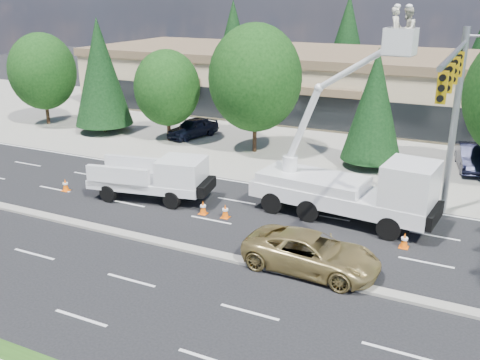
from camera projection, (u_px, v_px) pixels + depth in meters
The scene contains 21 objects.
ground at pixel (176, 247), 23.19m from camera, with size 140.00×140.00×0.00m, color black.
concrete_apron at pixel (318, 139), 40.20m from camera, with size 140.00×22.00×0.01m, color gray.
road_median at pixel (176, 245), 23.17m from camera, with size 120.00×0.55×0.12m, color gray.
strip_mall at pixel (354, 83), 47.75m from camera, with size 50.40×15.40×5.50m.
tree_front_a at pixel (42, 71), 43.50m from camera, with size 5.40×5.40×7.49m.
tree_front_b at pixel (101, 72), 40.94m from camera, with size 4.45×4.45×8.78m.
tree_front_c at pixel (167, 88), 38.75m from camera, with size 4.82×4.82×6.68m.
tree_front_d at pixel (255, 78), 35.50m from camera, with size 6.25×6.25×8.67m.
tree_front_e at pixel (374, 105), 32.59m from camera, with size 3.76×3.76×7.41m.
tree_back_a at pixel (233, 39), 64.55m from camera, with size 4.95×4.95×9.75m.
tree_back_b at pixel (347, 40), 58.71m from camera, with size 5.28×5.28×10.40m.
signal_mast at pixel (455, 100), 23.08m from camera, with size 2.76×10.16×9.00m.
utility_pickup at pixel (156, 182), 28.25m from camera, with size 6.44×3.33×2.35m.
bucket_truck at pixel (356, 179), 25.15m from camera, with size 8.91×3.54×10.00m.
traffic_cone_a at pixel (65, 185), 29.67m from camera, with size 0.40×0.40×0.70m.
traffic_cone_b at pixel (203, 208), 26.54m from camera, with size 0.40×0.40×0.70m.
traffic_cone_c at pixel (225, 211), 26.09m from camera, with size 0.40×0.40×0.70m.
traffic_cone_d at pixel (404, 240), 23.00m from camera, with size 0.40×0.40×0.70m.
minivan at pixel (312, 253), 21.02m from camera, with size 2.49×5.41×1.50m, color #A38C4E.
parked_car_west at pixel (193, 128), 40.67m from camera, with size 1.74×4.32×1.47m, color black.
parked_car_east at pixel (473, 157), 33.17m from camera, with size 1.64×4.71×1.55m, color black.
Camera 1 is at (11.59, -17.65, 10.40)m, focal length 40.00 mm.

